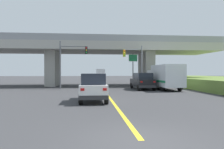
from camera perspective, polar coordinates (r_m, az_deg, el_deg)
ground at (r=33.45m, az=-3.11°, el=-2.96°), size 160.00×160.00×0.00m
overpass_bridge at (r=33.53m, az=-3.12°, el=6.11°), size 35.59×8.52×7.32m
lane_divider_stripe at (r=18.73m, az=-0.96°, el=-5.83°), size 0.20×24.23×0.01m
suv_lead at (r=15.52m, az=-5.06°, el=-3.46°), size 1.93×4.39×2.02m
suv_crossing at (r=26.07m, az=8.16°, el=-1.77°), size 2.19×4.82×2.02m
box_truck at (r=26.51m, az=13.95°, el=-0.53°), size 2.33×7.48×2.96m
traffic_signal_nearside at (r=28.85m, az=6.37°, el=3.67°), size 2.66×0.36×5.69m
traffic_signal_farside at (r=27.48m, az=-11.38°, el=4.30°), size 3.50×0.36×6.05m
highway_sign at (r=31.37m, az=5.66°, el=3.20°), size 1.31×0.17×4.87m
semi_truck_distant at (r=61.03m, az=-3.16°, el=0.16°), size 2.33×6.91×2.94m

